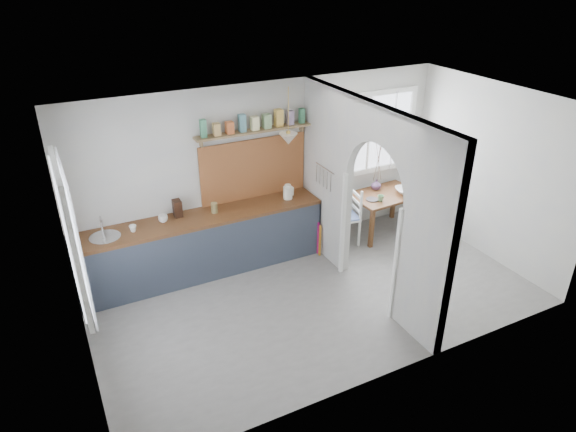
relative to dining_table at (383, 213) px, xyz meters
name	(u,v)px	position (x,y,z in m)	size (l,w,h in m)	color
floor	(317,297)	(-1.90, -1.13, -0.35)	(5.80, 3.20, 0.01)	gray
ceiling	(322,109)	(-1.90, -1.13, 2.25)	(5.80, 3.20, 0.01)	beige
walls	(319,211)	(-1.90, -1.13, 0.95)	(5.81, 3.21, 2.60)	beige
partition	(364,188)	(-1.20, -1.08, 1.11)	(0.12, 3.20, 2.60)	beige
kitchen_window	(69,238)	(-4.77, -1.13, 1.30)	(0.10, 1.16, 1.50)	white
nook_window	(369,134)	(-0.10, 0.43, 1.25)	(1.76, 0.10, 1.30)	white
counter	(203,243)	(-3.03, 0.19, 0.11)	(3.50, 0.60, 0.90)	#4C2E13
sink	(105,238)	(-4.33, 0.17, 0.54)	(0.40, 0.40, 0.02)	silver
backsplash	(254,169)	(-2.11, 0.44, 1.00)	(1.65, 0.03, 0.90)	#995E34
shelf	(255,127)	(-2.11, 0.36, 1.66)	(1.75, 0.20, 0.21)	olive
pendant_lamp	(288,139)	(-1.75, 0.02, 1.53)	(0.26, 0.26, 0.16)	silver
utensil_rail	(325,168)	(-1.29, -0.23, 1.10)	(0.02, 0.02, 0.50)	silver
dining_table	(383,213)	(0.00, 0.00, 0.00)	(1.10, 0.74, 0.69)	#4C2E13
chair_left	(343,216)	(-0.79, -0.01, 0.13)	(0.44, 0.44, 0.96)	white
chair_right	(424,200)	(0.76, -0.08, 0.10)	(0.41, 0.41, 0.89)	white
kettle	(288,192)	(-1.69, 0.15, 0.67)	(0.19, 0.15, 0.22)	white
mug_a	(133,228)	(-3.97, 0.16, 0.60)	(0.10, 0.10, 0.09)	white
mug_b	(163,219)	(-3.55, 0.24, 0.61)	(0.13, 0.13, 0.10)	white
knife_block	(177,208)	(-3.32, 0.33, 0.67)	(0.11, 0.15, 0.24)	black
jar	(214,208)	(-2.83, 0.20, 0.63)	(0.09, 0.09, 0.15)	olive
towel_magenta	(318,238)	(-1.32, -0.15, -0.07)	(0.02, 0.03, 0.54)	#B71166
towel_orange	(320,241)	(-1.32, -0.20, -0.10)	(0.02, 0.03, 0.54)	orange
bowl	(406,191)	(0.33, -0.12, 0.39)	(0.34, 0.34, 0.08)	white
table_cup	(381,198)	(-0.23, -0.19, 0.39)	(0.10, 0.10, 0.10)	#75A873
plate	(372,199)	(-0.32, -0.10, 0.35)	(0.19, 0.19, 0.02)	#332E2E
vase	(376,184)	(-0.02, 0.22, 0.43)	(0.16, 0.16, 0.17)	#5A3C61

